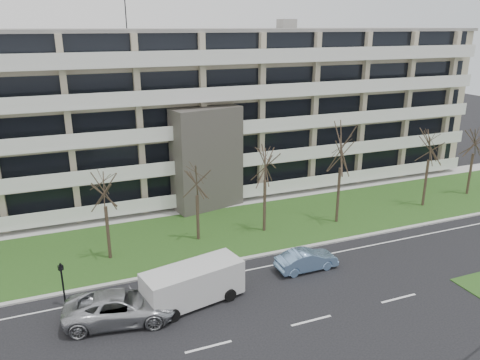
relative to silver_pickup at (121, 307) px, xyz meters
name	(u,v)px	position (x,y,z in m)	size (l,w,h in m)	color
ground	(311,321)	(9.77, -3.98, -0.85)	(160.00, 160.00, 0.00)	black
grass_verge	(229,230)	(9.77, 9.02, -0.82)	(90.00, 10.00, 0.06)	#254E1A
curb	(254,257)	(9.77, 4.02, -0.79)	(90.00, 0.35, 0.12)	#B2B2AD
sidewalk	(208,206)	(9.77, 14.52, -0.81)	(90.00, 2.00, 0.08)	#B2B2AD
lane_edge_line	(263,267)	(9.77, 2.52, -0.84)	(90.00, 0.12, 0.01)	white
apartment_building	(185,111)	(9.76, 21.34, 6.77)	(60.50, 15.10, 18.75)	#BBAF91
silver_pickup	(121,307)	(0.00, 0.00, 0.00)	(2.81, 6.10, 1.70)	#AAADB2
blue_sedan	(307,260)	(12.35, 1.19, -0.15)	(1.47, 4.23, 1.39)	#7DA7DA
white_van	(194,281)	(4.31, 0.27, 0.52)	(6.23, 3.35, 2.29)	silver
pedestrian_signal	(62,279)	(-2.85, 2.67, 0.91)	(0.32, 0.29, 2.76)	black
tree_2	(103,186)	(0.32, 7.67, 4.57)	(3.49, 3.49, 6.98)	#382B21
tree_3	(197,178)	(6.97, 8.27, 4.11)	(3.19, 3.19, 6.39)	#382B21
tree_4	(265,159)	(12.31, 7.87, 5.08)	(3.81, 3.81, 7.62)	#382B21
tree_5	(342,146)	(18.64, 7.23, 5.68)	(4.20, 4.20, 8.39)	#382B21
tree_6	(431,141)	(27.96, 7.49, 5.14)	(3.85, 3.85, 7.71)	#382B21
tree_7	(476,137)	(34.12, 8.29, 4.80)	(3.63, 3.63, 7.26)	#382B21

